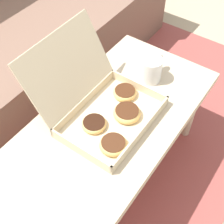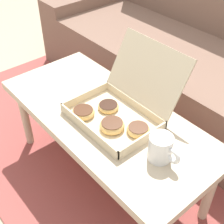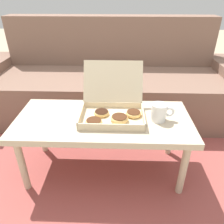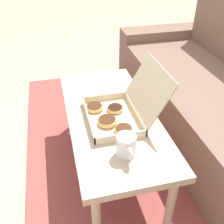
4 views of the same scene
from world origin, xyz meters
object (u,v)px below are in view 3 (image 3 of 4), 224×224
Objects in this scene: couch at (110,84)px; coffee_table at (103,124)px; pastry_box at (113,108)px; coffee_mug at (159,112)px.

couch is 2.33× the size of coffee_table.
couch is at bearing 93.88° from pastry_box.
pastry_box is at bearing 27.85° from coffee_table.
couch reaches higher than coffee_mug.
pastry_box is at bearing -86.12° from couch.
couch is 18.21× the size of coffee_mug.
coffee_table is (0.00, -0.88, 0.09)m from couch.
coffee_mug reaches higher than coffee_table.
couch is 0.97m from coffee_mug.
coffee_table is 2.69× the size of pastry_box.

